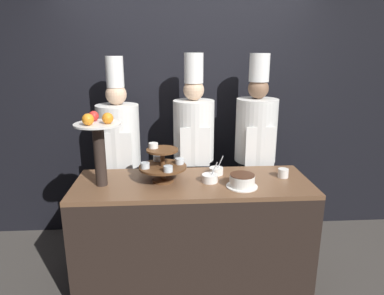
% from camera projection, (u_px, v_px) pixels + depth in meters
% --- Properties ---
extents(wall_back, '(10.00, 0.06, 2.80)m').
position_uv_depth(wall_back, '(186.00, 102.00, 3.51)').
color(wall_back, black).
rests_on(wall_back, ground_plane).
extents(buffet_counter, '(1.85, 0.67, 0.91)m').
position_uv_depth(buffet_counter, '(193.00, 233.00, 2.82)').
color(buffet_counter, black).
rests_on(buffet_counter, ground_plane).
extents(tiered_stand, '(0.37, 0.37, 0.30)m').
position_uv_depth(tiered_stand, '(162.00, 163.00, 2.66)').
color(tiered_stand, brown).
rests_on(tiered_stand, buffet_counter).
extents(fruit_pedestal, '(0.34, 0.34, 0.57)m').
position_uv_depth(fruit_pedestal, '(98.00, 139.00, 2.52)').
color(fruit_pedestal, '#2D231E').
rests_on(fruit_pedestal, buffet_counter).
extents(cake_round, '(0.24, 0.24, 0.10)m').
position_uv_depth(cake_round, '(242.00, 181.00, 2.58)').
color(cake_round, white).
rests_on(cake_round, buffet_counter).
extents(cup_white, '(0.08, 0.08, 0.07)m').
position_uv_depth(cup_white, '(283.00, 173.00, 2.77)').
color(cup_white, white).
rests_on(cup_white, buffet_counter).
extents(serving_bowl_near, '(0.13, 0.13, 0.16)m').
position_uv_depth(serving_bowl_near, '(210.00, 178.00, 2.68)').
color(serving_bowl_near, white).
rests_on(serving_bowl_near, buffet_counter).
extents(serving_bowl_far, '(0.12, 0.12, 0.16)m').
position_uv_depth(serving_bowl_far, '(216.00, 171.00, 2.84)').
color(serving_bowl_far, white).
rests_on(serving_bowl_far, buffet_counter).
extents(chef_left, '(0.39, 0.39, 1.86)m').
position_uv_depth(chef_left, '(120.00, 152.00, 3.22)').
color(chef_left, '#28282D').
rests_on(chef_left, ground_plane).
extents(chef_center_left, '(0.38, 0.38, 1.89)m').
position_uv_depth(chef_center_left, '(194.00, 147.00, 3.26)').
color(chef_center_left, '#28282D').
rests_on(chef_center_left, ground_plane).
extents(chef_center_right, '(0.39, 0.39, 1.88)m').
position_uv_depth(chef_center_right, '(255.00, 146.00, 3.29)').
color(chef_center_right, '#28282D').
rests_on(chef_center_right, ground_plane).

